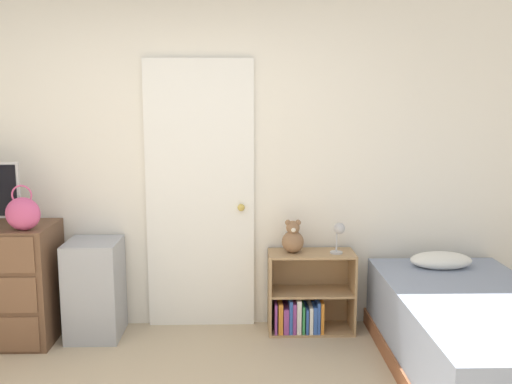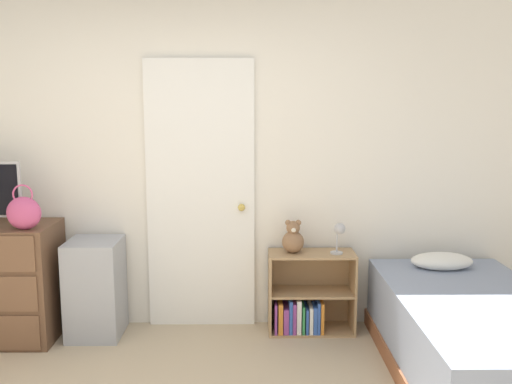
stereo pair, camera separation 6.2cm
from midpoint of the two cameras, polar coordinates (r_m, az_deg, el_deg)
wall_back at (r=4.43m, az=-7.25°, el=2.80°), size 10.00×0.06×2.55m
door_closed at (r=4.40m, az=-5.14°, el=-0.38°), size 0.83×0.09×2.07m
handbag at (r=4.27m, az=-21.81°, el=-1.93°), size 0.24×0.14×0.32m
storage_bin at (r=4.49m, az=-15.37°, el=-9.25°), size 0.39×0.42×0.73m
bookshelf at (r=4.47m, az=5.40°, el=-10.85°), size 0.65×0.30×0.62m
teddy_bear at (r=4.32m, az=4.14°, el=-4.68°), size 0.17×0.17×0.25m
desk_lamp at (r=4.31m, az=8.72°, el=-4.04°), size 0.11×0.10×0.24m
bed at (r=3.97m, az=21.48°, el=-13.57°), size 1.01×1.91×0.65m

